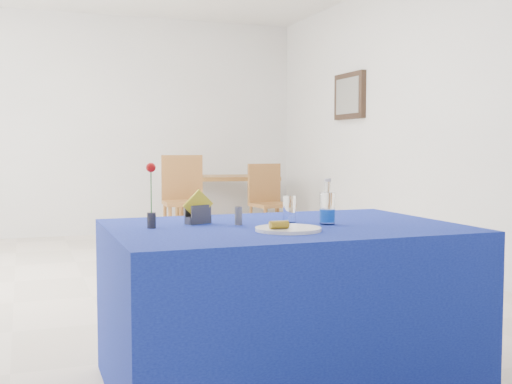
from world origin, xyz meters
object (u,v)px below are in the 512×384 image
at_px(blue_table, 284,305).
at_px(chair_bg_left, 184,195).
at_px(plate, 288,229).
at_px(water_bottle, 327,209).
at_px(oak_table, 226,182).
at_px(chair_bg_right, 268,198).

height_order(blue_table, chair_bg_left, chair_bg_left).
distance_m(plate, blue_table, 0.44).
distance_m(blue_table, water_bottle, 0.50).
xyz_separation_m(plate, chair_bg_left, (0.61, 4.39, -0.17)).
xyz_separation_m(water_bottle, oak_table, (1.12, 5.16, -0.15)).
bearing_deg(blue_table, chair_bg_right, 69.71).
bearing_deg(plate, chair_bg_right, 69.84).
relative_size(blue_table, chair_bg_right, 1.72).
relative_size(blue_table, water_bottle, 7.44).
bearing_deg(chair_bg_left, chair_bg_right, 3.51).
bearing_deg(chair_bg_left, plate, -93.60).
distance_m(blue_table, chair_bg_left, 4.23).
bearing_deg(blue_table, water_bottle, -10.62).
xyz_separation_m(blue_table, oak_table, (1.32, 5.12, 0.30)).
xyz_separation_m(chair_bg_left, chair_bg_right, (1.00, -0.01, -0.06)).
height_order(blue_table, chair_bg_right, chair_bg_right).
height_order(water_bottle, chair_bg_right, water_bottle).
distance_m(chair_bg_left, chair_bg_right, 1.00).
height_order(water_bottle, chair_bg_left, chair_bg_left).
bearing_deg(chair_bg_left, oak_table, 54.35).
distance_m(blue_table, oak_table, 5.30).
xyz_separation_m(water_bottle, chair_bg_left, (0.34, 4.23, -0.23)).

